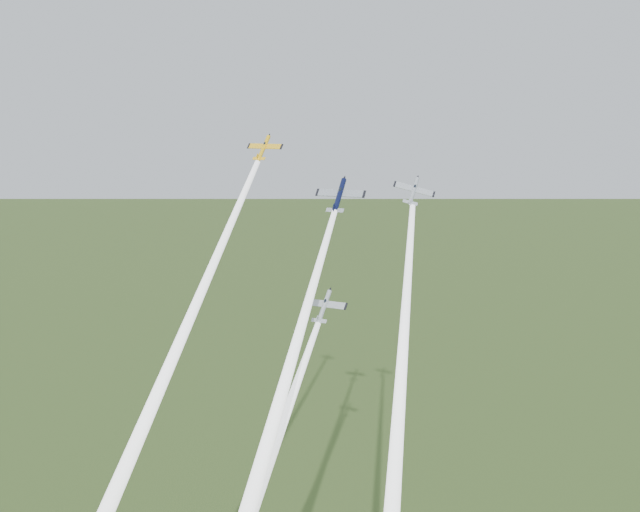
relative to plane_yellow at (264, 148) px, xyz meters
The scene contains 8 objects.
plane_yellow is the anchor object (origin of this frame).
smoke_trail_yellow 41.84m from the plane_yellow, 100.17° to the right, with size 2.68×2.68×77.27m, color white, non-canonical shape.
plane_navy 17.38m from the plane_yellow, 18.65° to the right, with size 8.64×8.58×1.35m, color black, non-canonical shape.
smoke_trail_navy 45.57m from the plane_yellow, 66.64° to the right, with size 2.68×2.68×63.65m, color white, non-canonical shape.
plane_silver_right 27.32m from the plane_yellow, ahead, with size 7.16×7.10×1.12m, color #B7BFC6, non-canonical shape.
smoke_trail_silver_right 51.43m from the plane_yellow, 41.22° to the right, with size 2.68×2.68×69.33m, color white, non-canonical shape.
plane_silver_low 30.74m from the plane_yellow, 39.25° to the right, with size 7.60×7.54×1.19m, color #A8B0B6, non-canonical shape.
smoke_trail_silver_low 56.61m from the plane_yellow, 72.20° to the right, with size 2.68×2.68×52.29m, color white, non-canonical shape.
Camera 1 is at (33.69, -131.23, 116.67)m, focal length 45.00 mm.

